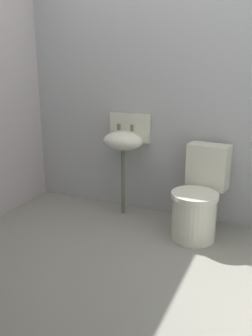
{
  "coord_description": "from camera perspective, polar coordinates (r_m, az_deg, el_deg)",
  "views": [
    {
      "loc": [
        1.08,
        -2.15,
        1.5
      ],
      "look_at": [
        0.0,
        0.29,
        0.7
      ],
      "focal_mm": 38.82,
      "sensor_mm": 36.0,
      "label": 1
    }
  ],
  "objects": [
    {
      "name": "ground_plane",
      "position": [
        2.85,
        -2.41,
        -15.94
      ],
      "size": [
        3.23,
        2.69,
        0.08
      ],
      "primitive_type": "cube",
      "color": "gray"
    },
    {
      "name": "wall_back",
      "position": [
        3.52,
        6.12,
        12.24
      ],
      "size": [
        3.23,
        0.1,
        2.46
      ],
      "primitive_type": "cube",
      "color": "#AEAFAF",
      "rests_on": "ground"
    },
    {
      "name": "sink",
      "position": [
        3.51,
        -0.3,
        4.45
      ],
      "size": [
        0.42,
        0.35,
        0.99
      ],
      "color": "#626A4D",
      "rests_on": "ground"
    },
    {
      "name": "toilet_near_wall",
      "position": [
        3.23,
        11.26,
        -5.03
      ],
      "size": [
        0.45,
        0.63,
        0.78
      ],
      "rotation": [
        0.0,
        0.0,
        3.01
      ],
      "color": "silver",
      "rests_on": "ground"
    }
  ]
}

